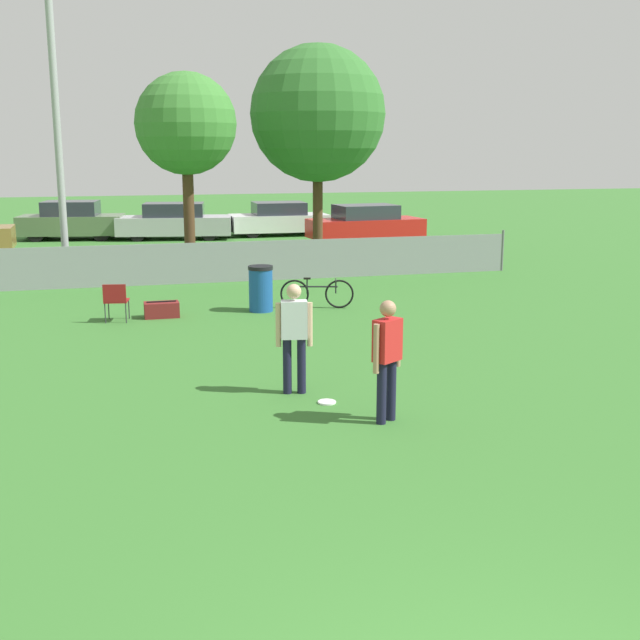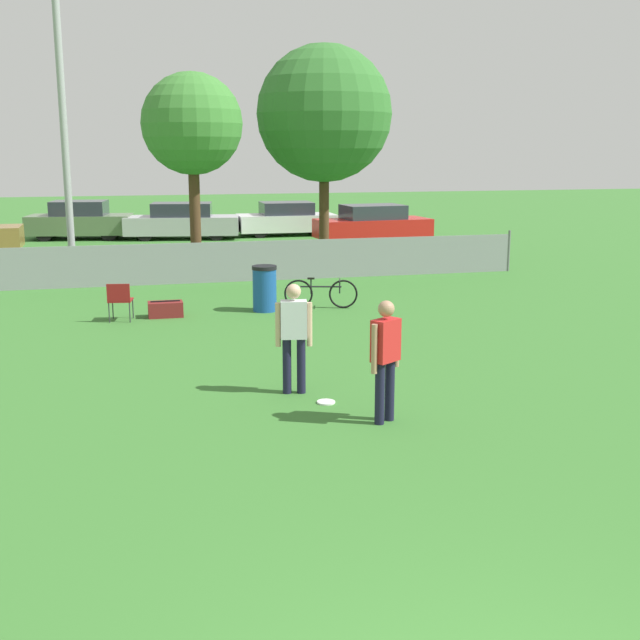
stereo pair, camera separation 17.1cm
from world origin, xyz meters
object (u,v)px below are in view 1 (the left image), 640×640
object	(u,v)px
folding_chair_sideline	(116,299)
gear_bag_sideline	(162,310)
light_pole	(55,100)
player_receiver_white	(294,331)
parked_car_red	(366,224)
bicycle_sideline	(317,293)
player_defender_red	(387,353)
trash_bin	(261,288)
parked_car_silver	(174,222)
parked_car_white	(279,219)
parked_car_olive	(72,221)
tree_near_pole	(186,125)
tree_far_right	(318,114)
frisbee_disc	(327,402)

from	to	relation	value
folding_chair_sideline	gear_bag_sideline	distance (m)	1.03
light_pole	player_receiver_white	xyz separation A→B (m)	(3.79, -11.87, -3.89)
parked_car_red	bicycle_sideline	bearing A→B (deg)	-117.82
light_pole	player_defender_red	world-z (taller)	light_pole
trash_bin	parked_car_silver	size ratio (longest dim) A/B	0.22
gear_bag_sideline	parked_car_silver	xyz separation A→B (m)	(1.50, 15.28, 0.53)
trash_bin	parked_car_white	bearing A→B (deg)	76.79
parked_car_red	parked_car_olive	bearing A→B (deg)	155.27
tree_near_pole	parked_car_white	distance (m)	10.98
trash_bin	parked_car_silver	xyz separation A→B (m)	(-0.70, 15.16, 0.18)
player_receiver_white	parked_car_silver	size ratio (longest dim) A/B	0.35
tree_far_right	folding_chair_sideline	world-z (taller)	tree_far_right
tree_far_right	frisbee_disc	size ratio (longest dim) A/B	25.33
gear_bag_sideline	parked_car_silver	distance (m)	15.37
tree_far_right	parked_car_olive	world-z (taller)	tree_far_right
parked_car_silver	light_pole	bearing A→B (deg)	-102.20
tree_far_right	parked_car_silver	distance (m)	9.31
tree_far_right	parked_car_olive	size ratio (longest dim) A/B	1.60
trash_bin	frisbee_disc	bearing A→B (deg)	-92.48
tree_near_pole	player_defender_red	distance (m)	14.41
trash_bin	parked_car_red	distance (m)	13.78
trash_bin	gear_bag_sideline	distance (m)	2.24
parked_car_olive	parked_car_white	world-z (taller)	parked_car_olive
bicycle_sideline	parked_car_silver	world-z (taller)	parked_car_silver
light_pole	tree_near_pole	size ratio (longest dim) A/B	1.43
tree_far_right	gear_bag_sideline	world-z (taller)	tree_far_right
tree_near_pole	frisbee_disc	distance (m)	13.69
frisbee_disc	bicycle_sideline	world-z (taller)	bicycle_sideline
player_receiver_white	tree_far_right	bearing A→B (deg)	84.41
bicycle_sideline	parked_car_olive	world-z (taller)	parked_car_olive
tree_far_right	bicycle_sideline	bearing A→B (deg)	-104.56
parked_car_silver	bicycle_sideline	bearing A→B (deg)	-73.22
trash_bin	parked_car_white	xyz separation A→B (m)	(3.65, 15.54, 0.15)
light_pole	tree_near_pole	bearing A→B (deg)	9.05
parked_car_olive	tree_far_right	bearing A→B (deg)	-37.68
tree_near_pole	parked_car_silver	world-z (taller)	tree_near_pole
player_defender_red	parked_car_white	bearing A→B (deg)	48.60
folding_chair_sideline	bicycle_sideline	world-z (taller)	folding_chair_sideline
frisbee_disc	parked_car_red	size ratio (longest dim) A/B	0.06
frisbee_disc	parked_car_olive	distance (m)	23.33
trash_bin	parked_car_silver	bearing A→B (deg)	92.65
player_receiver_white	gear_bag_sideline	bearing A→B (deg)	114.70
tree_far_right	parked_car_silver	world-z (taller)	tree_far_right
tree_near_pole	frisbee_disc	xyz separation A→B (m)	(0.66, -13.00, -4.22)
frisbee_disc	gear_bag_sideline	distance (m)	6.93
player_receiver_white	parked_car_red	xyz separation A→B (m)	(7.02, 18.41, -0.26)
light_pole	parked_car_silver	bearing A→B (deg)	68.56
player_receiver_white	parked_car_red	bearing A→B (deg)	79.36
frisbee_disc	parked_car_silver	bearing A→B (deg)	91.07
tree_far_right	folding_chair_sideline	xyz separation A→B (m)	(-6.47, -8.10, -4.14)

